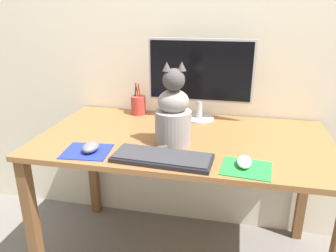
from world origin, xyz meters
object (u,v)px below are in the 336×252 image
keyboard (162,158)px  pen_cup (138,105)px  cat (173,114)px  computer_mouse_right (244,162)px  monitor (200,75)px  computer_mouse_left (91,147)px

keyboard → pen_cup: size_ratio=2.29×
keyboard → cat: bearing=90.8°
pen_cup → computer_mouse_right: bearing=-42.7°
monitor → keyboard: monitor is taller
computer_mouse_left → computer_mouse_right: bearing=0.1°
monitor → computer_mouse_right: monitor is taller
keyboard → monitor: bearing=85.1°
keyboard → pen_cup: bearing=119.3°
cat → pen_cup: size_ratio=2.06×
computer_mouse_left → pen_cup: (0.05, 0.56, 0.03)m
computer_mouse_left → pen_cup: bearing=85.3°
monitor → computer_mouse_right: (0.25, -0.54, -0.23)m
keyboard → computer_mouse_right: size_ratio=4.04×
cat → pen_cup: bearing=107.3°
computer_mouse_left → computer_mouse_right: 0.65m
keyboard → cat: size_ratio=1.11×
computer_mouse_right → cat: 0.38m
cat → monitor: bearing=59.9°
keyboard → computer_mouse_left: bearing=-178.6°
monitor → computer_mouse_right: 0.63m
monitor → cat: bearing=-101.2°
monitor → keyboard: size_ratio=1.35×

